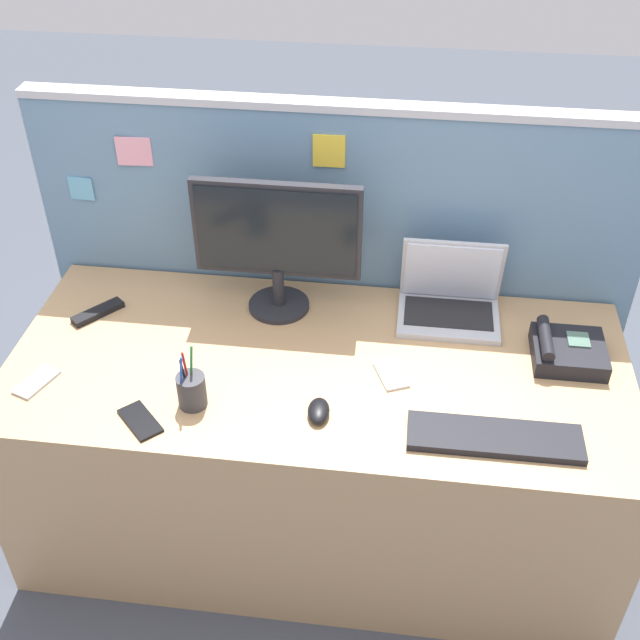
{
  "coord_description": "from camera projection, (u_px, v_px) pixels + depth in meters",
  "views": [
    {
      "loc": [
        0.23,
        -1.75,
        2.22
      ],
      "look_at": [
        0.0,
        0.05,
        0.83
      ],
      "focal_mm": 44.25,
      "sensor_mm": 36.0,
      "label": 1
    }
  ],
  "objects": [
    {
      "name": "ground_plane",
      "position": [
        318.0,
        517.0,
        2.75
      ],
      "size": [
        10.0,
        10.0,
        0.0
      ],
      "primitive_type": "plane",
      "color": "#424751"
    },
    {
      "name": "desk",
      "position": [
        318.0,
        446.0,
        2.54
      ],
      "size": [
        1.84,
        0.82,
        0.71
      ],
      "primitive_type": "cube",
      "color": "tan",
      "rests_on": "ground_plane"
    },
    {
      "name": "cubicle_divider",
      "position": [
        335.0,
        287.0,
        2.7
      ],
      "size": [
        1.95,
        0.08,
        1.33
      ],
      "color": "#6084A3",
      "rests_on": "ground_plane"
    },
    {
      "name": "desktop_monitor",
      "position": [
        277.0,
        238.0,
        2.39
      ],
      "size": [
        0.52,
        0.19,
        0.44
      ],
      "color": "#232328",
      "rests_on": "desk"
    },
    {
      "name": "laptop",
      "position": [
        450.0,
        297.0,
        2.47
      ],
      "size": [
        0.32,
        0.23,
        0.25
      ],
      "color": "#B2B5BC",
      "rests_on": "desk"
    },
    {
      "name": "desk_phone",
      "position": [
        566.0,
        350.0,
        2.32
      ],
      "size": [
        0.21,
        0.2,
        0.09
      ],
      "color": "black",
      "rests_on": "desk"
    },
    {
      "name": "keyboard_main",
      "position": [
        495.0,
        438.0,
        2.07
      ],
      "size": [
        0.46,
        0.13,
        0.02
      ],
      "primitive_type": "cube",
      "rotation": [
        0.0,
        0.0,
        0.01
      ],
      "color": "black",
      "rests_on": "desk"
    },
    {
      "name": "computer_mouse_right_hand",
      "position": [
        319.0,
        411.0,
        2.14
      ],
      "size": [
        0.07,
        0.1,
        0.03
      ],
      "primitive_type": "ellipsoid",
      "rotation": [
        0.0,
        0.0,
        0.07
      ],
      "color": "black",
      "rests_on": "desk"
    },
    {
      "name": "pen_cup",
      "position": [
        192.0,
        390.0,
        2.15
      ],
      "size": [
        0.08,
        0.08,
        0.19
      ],
      "color": "#333338",
      "rests_on": "desk"
    },
    {
      "name": "cell_phone_black_slab",
      "position": [
        140.0,
        421.0,
        2.12
      ],
      "size": [
        0.15,
        0.15,
        0.01
      ],
      "primitive_type": "cube",
      "rotation": [
        0.0,
        0.0,
        0.77
      ],
      "color": "black",
      "rests_on": "desk"
    },
    {
      "name": "cell_phone_white_slab",
      "position": [
        391.0,
        374.0,
        2.27
      ],
      "size": [
        0.11,
        0.14,
        0.01
      ],
      "primitive_type": "cube",
      "rotation": [
        0.0,
        0.0,
        0.4
      ],
      "color": "silver",
      "rests_on": "desk"
    },
    {
      "name": "cell_phone_silver_slab",
      "position": [
        36.0,
        382.0,
        2.25
      ],
      "size": [
        0.11,
        0.15,
        0.01
      ],
      "primitive_type": "cube",
      "rotation": [
        0.0,
        0.0,
        -0.36
      ],
      "color": "#B7BAC1",
      "rests_on": "desk"
    },
    {
      "name": "tv_remote",
      "position": [
        98.0,
        312.0,
        2.5
      ],
      "size": [
        0.14,
        0.16,
        0.02
      ],
      "primitive_type": "cube",
      "rotation": [
        0.0,
        0.0,
        -0.7
      ],
      "color": "black",
      "rests_on": "desk"
    }
  ]
}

